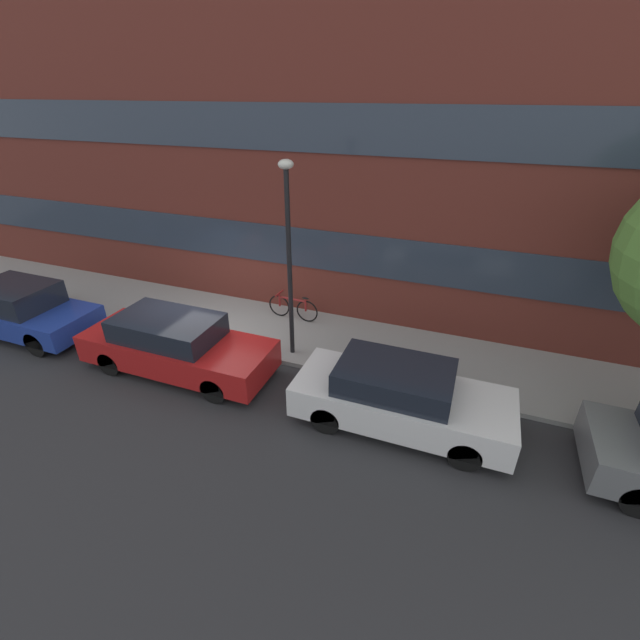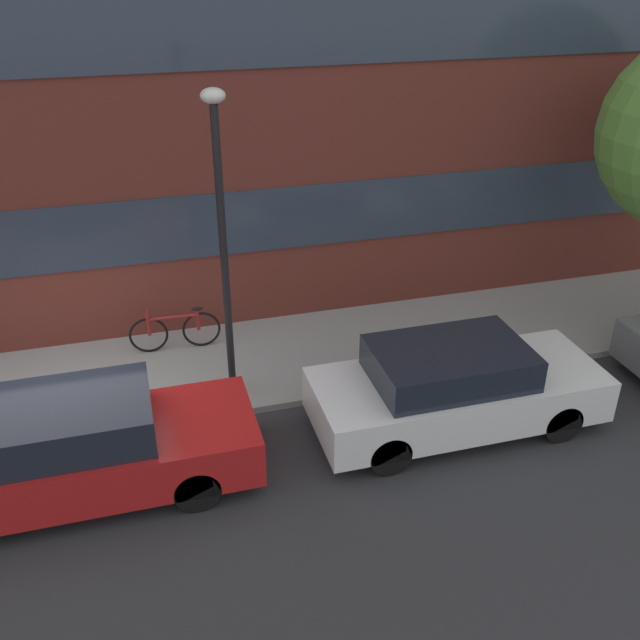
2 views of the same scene
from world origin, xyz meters
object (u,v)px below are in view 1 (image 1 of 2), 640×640
(parked_car_red, at_px, (176,345))
(parked_car_white, at_px, (399,397))
(parked_car_blue, at_px, (23,310))
(lamp_post, at_px, (289,243))
(fire_hydrant, at_px, (55,290))
(bicycle, at_px, (293,307))

(parked_car_red, bearing_deg, parked_car_white, 0.00)
(parked_car_blue, bearing_deg, lamp_post, 11.83)
(parked_car_white, bearing_deg, parked_car_blue, -180.00)
(lamp_post, bearing_deg, parked_car_red, -146.42)
(parked_car_white, xyz_separation_m, fire_hydrant, (-10.90, 1.59, -0.19))
(parked_car_red, bearing_deg, bicycle, 63.28)
(parked_car_white, xyz_separation_m, lamp_post, (-2.95, 1.50, 2.26))
(parked_car_red, xyz_separation_m, lamp_post, (2.26, 1.50, 2.24))
(parked_car_white, bearing_deg, parked_car_red, -180.00)
(parked_car_blue, bearing_deg, parked_car_red, -0.00)
(parked_car_red, height_order, bicycle, parked_car_red)
(parked_car_blue, xyz_separation_m, parked_car_white, (10.12, 0.00, -0.03))
(fire_hydrant, bearing_deg, lamp_post, -0.64)
(fire_hydrant, bearing_deg, bicycle, 11.82)
(parked_car_blue, height_order, fire_hydrant, parked_car_blue)
(bicycle, bearing_deg, parked_car_blue, 28.02)
(parked_car_blue, bearing_deg, parked_car_white, 0.00)
(fire_hydrant, bearing_deg, parked_car_blue, -63.93)
(lamp_post, bearing_deg, parked_car_blue, -168.17)
(parked_car_white, bearing_deg, lamp_post, 152.96)
(parked_car_red, distance_m, bicycle, 3.49)
(parked_car_red, height_order, lamp_post, lamp_post)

